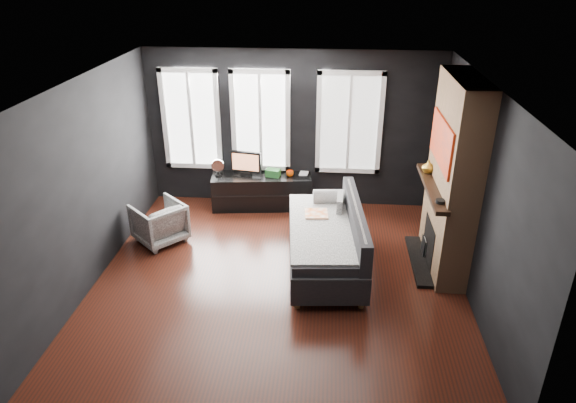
# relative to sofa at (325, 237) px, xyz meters

# --- Properties ---
(floor) EXTENTS (5.00, 5.00, 0.00)m
(floor) POSITION_rel_sofa_xyz_m (-0.62, -0.40, -0.47)
(floor) COLOR black
(floor) RESTS_ON ground
(ceiling) EXTENTS (5.00, 5.00, 0.00)m
(ceiling) POSITION_rel_sofa_xyz_m (-0.62, -0.40, 2.23)
(ceiling) COLOR white
(ceiling) RESTS_ON ground
(wall_back) EXTENTS (5.00, 0.02, 2.70)m
(wall_back) POSITION_rel_sofa_xyz_m (-0.62, 2.10, 0.88)
(wall_back) COLOR black
(wall_back) RESTS_ON ground
(wall_left) EXTENTS (0.02, 5.00, 2.70)m
(wall_left) POSITION_rel_sofa_xyz_m (-3.12, -0.40, 0.88)
(wall_left) COLOR black
(wall_left) RESTS_ON ground
(wall_right) EXTENTS (0.02, 5.00, 2.70)m
(wall_right) POSITION_rel_sofa_xyz_m (1.88, -0.40, 0.88)
(wall_right) COLOR black
(wall_right) RESTS_ON ground
(windows) EXTENTS (4.00, 0.16, 1.76)m
(windows) POSITION_rel_sofa_xyz_m (-1.07, 2.06, 1.91)
(windows) COLOR white
(windows) RESTS_ON wall_back
(fireplace) EXTENTS (0.70, 1.62, 2.70)m
(fireplace) POSITION_rel_sofa_xyz_m (1.68, 0.20, 0.88)
(fireplace) COLOR #93724C
(fireplace) RESTS_ON floor
(sofa) EXTENTS (1.28, 2.28, 0.94)m
(sofa) POSITION_rel_sofa_xyz_m (0.00, 0.00, 0.00)
(sofa) COLOR #242527
(sofa) RESTS_ON floor
(stripe_pillow) EXTENTS (0.10, 0.37, 0.36)m
(stripe_pillow) POSITION_rel_sofa_xyz_m (0.20, 0.52, 0.21)
(stripe_pillow) COLOR gray
(stripe_pillow) RESTS_ON sofa
(armchair) EXTENTS (0.93, 0.94, 0.70)m
(armchair) POSITION_rel_sofa_xyz_m (-2.57, 0.50, -0.12)
(armchair) COLOR white
(armchair) RESTS_ON floor
(media_console) EXTENTS (1.77, 0.73, 0.59)m
(media_console) POSITION_rel_sofa_xyz_m (-1.14, 1.84, -0.18)
(media_console) COLOR black
(media_console) RESTS_ON floor
(monitor) EXTENTS (0.56, 0.21, 0.49)m
(monitor) POSITION_rel_sofa_xyz_m (-1.41, 1.85, 0.36)
(monitor) COLOR black
(monitor) RESTS_ON media_console
(desk_fan) EXTENTS (0.25, 0.25, 0.31)m
(desk_fan) POSITION_rel_sofa_xyz_m (-1.89, 1.77, 0.28)
(desk_fan) COLOR #A1A1A1
(desk_fan) RESTS_ON media_console
(mug) EXTENTS (0.15, 0.13, 0.13)m
(mug) POSITION_rel_sofa_xyz_m (-0.65, 1.86, 0.18)
(mug) COLOR #F44F05
(mug) RESTS_ON media_console
(book) EXTENTS (0.15, 0.03, 0.20)m
(book) POSITION_rel_sofa_xyz_m (-0.49, 1.99, 0.22)
(book) COLOR #B7A690
(book) RESTS_ON media_console
(storage_box) EXTENTS (0.27, 0.20, 0.13)m
(storage_box) POSITION_rel_sofa_xyz_m (-0.94, 1.83, 0.18)
(storage_box) COLOR #28682B
(storage_box) RESTS_ON media_console
(mantel_vase) EXTENTS (0.22, 0.22, 0.18)m
(mantel_vase) POSITION_rel_sofa_xyz_m (1.43, 0.65, 0.85)
(mantel_vase) COLOR gold
(mantel_vase) RESTS_ON fireplace
(mantel_clock) EXTENTS (0.16, 0.16, 0.04)m
(mantel_clock) POSITION_rel_sofa_xyz_m (1.43, -0.35, 0.78)
(mantel_clock) COLOR black
(mantel_clock) RESTS_ON fireplace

